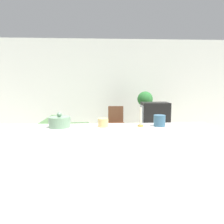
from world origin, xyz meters
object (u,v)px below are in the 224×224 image
Objects in this scene: couch at (62,145)px; potted_plant at (145,100)px; television at (155,114)px; wooden_chair at (116,122)px; decorative_bowl at (60,122)px.

potted_plant is at bearing 36.19° from couch.
television is 1.13m from wooden_chair.
wooden_chair reaches higher than couch.
couch is 3.75× the size of potted_plant.
potted_plant is 3.61m from decorative_bowl.
television reaches higher than wooden_chair.
couch is 2.32× the size of wooden_chair.
potted_plant is (1.93, 1.42, 0.78)m from couch.
wooden_chair is 1.62× the size of potted_plant.
wooden_chair is (1.17, 1.30, 0.23)m from couch.
potted_plant is at bearing 93.35° from television.
wooden_chair is 0.95m from potted_plant.
television is at bearing -86.65° from potted_plant.
couch is 2.13m from television.
potted_plant reaches higher than decorative_bowl.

